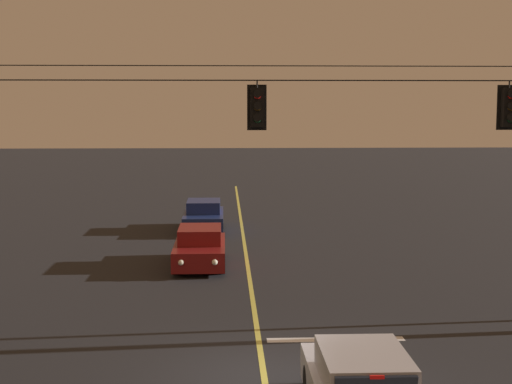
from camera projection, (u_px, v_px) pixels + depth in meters
ground_plane at (264, 376)px, 16.33m from camera, size 180.00×180.00×0.00m
lane_centre_stripe at (250, 280)px, 25.37m from camera, size 0.14×60.00×0.01m
stop_bar_paint at (336, 339)px, 18.90m from camera, size 3.40×0.36×0.01m
signal_span_assembly at (258, 175)px, 18.97m from camera, size 20.33×0.32×7.75m
traffic_light_left_inner at (257, 107)px, 18.76m from camera, size 0.48×0.41×1.22m
traffic_light_centre at (509, 107)px, 19.02m from camera, size 0.48×0.41×1.22m
car_oncoming_lead at (200, 248)px, 27.61m from camera, size 1.80×4.42×1.39m
car_oncoming_trailing at (204, 217)px, 35.47m from camera, size 1.80×4.42×1.39m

